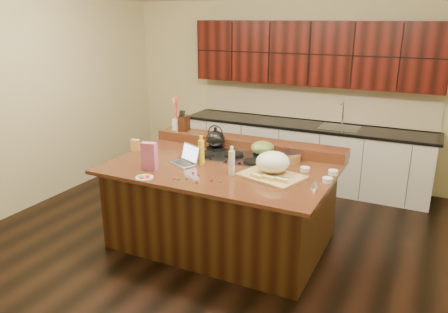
% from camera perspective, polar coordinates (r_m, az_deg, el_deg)
% --- Properties ---
extents(room, '(5.52, 5.02, 2.72)m').
position_cam_1_polar(room, '(4.61, -0.28, 3.98)').
color(room, black).
rests_on(room, ground).
extents(island, '(2.40, 1.60, 0.92)m').
position_cam_1_polar(island, '(4.90, -0.26, -6.15)').
color(island, black).
rests_on(island, ground).
extents(back_ledge, '(2.40, 0.30, 0.12)m').
position_cam_1_polar(back_ledge, '(5.32, 3.10, 1.71)').
color(back_ledge, black).
rests_on(back_ledge, island).
extents(cooktop, '(0.92, 0.52, 0.05)m').
position_cam_1_polar(cooktop, '(4.98, 1.27, 0.08)').
color(cooktop, gray).
rests_on(cooktop, island).
extents(back_counter, '(3.70, 0.66, 2.40)m').
position_cam_1_polar(back_counter, '(6.62, 10.75, 4.66)').
color(back_counter, silver).
rests_on(back_counter, ground).
extents(kettle, '(0.26, 0.26, 0.20)m').
position_cam_1_polar(kettle, '(5.18, -1.12, 2.29)').
color(kettle, black).
rests_on(kettle, cooktop).
extents(green_bowl, '(0.27, 0.27, 0.15)m').
position_cam_1_polar(green_bowl, '(4.95, 5.06, 1.15)').
color(green_bowl, '#55702D').
rests_on(green_bowl, cooktop).
extents(laptop, '(0.36, 0.33, 0.20)m').
position_cam_1_polar(laptop, '(4.77, -4.90, -0.30)').
color(laptop, '#B7B7BC').
rests_on(laptop, island).
extents(oil_bottle, '(0.08, 0.08, 0.27)m').
position_cam_1_polar(oil_bottle, '(4.71, -2.99, 0.53)').
color(oil_bottle, yellow).
rests_on(oil_bottle, island).
extents(vinegar_bottle, '(0.07, 0.07, 0.25)m').
position_cam_1_polar(vinegar_bottle, '(4.39, 1.01, -0.86)').
color(vinegar_bottle, silver).
rests_on(vinegar_bottle, island).
extents(wooden_tray, '(0.69, 0.58, 0.24)m').
position_cam_1_polar(wooden_tray, '(4.41, 6.35, -1.13)').
color(wooden_tray, tan).
rests_on(wooden_tray, island).
extents(ramekin_a, '(0.11, 0.11, 0.04)m').
position_cam_1_polar(ramekin_a, '(4.35, 13.36, -2.99)').
color(ramekin_a, white).
rests_on(ramekin_a, island).
extents(ramekin_b, '(0.13, 0.13, 0.04)m').
position_cam_1_polar(ramekin_b, '(4.57, 14.07, -2.01)').
color(ramekin_b, white).
rests_on(ramekin_b, island).
extents(ramekin_c, '(0.13, 0.13, 0.04)m').
position_cam_1_polar(ramekin_c, '(4.60, 10.54, -1.66)').
color(ramekin_c, white).
rests_on(ramekin_c, island).
extents(strainer_bowl, '(0.25, 0.25, 0.09)m').
position_cam_1_polar(strainer_bowl, '(4.87, 8.57, -0.16)').
color(strainer_bowl, '#996B3F').
rests_on(strainer_bowl, island).
extents(kitchen_timer, '(0.10, 0.10, 0.07)m').
position_cam_1_polar(kitchen_timer, '(4.19, 11.75, -3.50)').
color(kitchen_timer, silver).
rests_on(kitchen_timer, island).
extents(pink_bag, '(0.17, 0.11, 0.29)m').
position_cam_1_polar(pink_bag, '(4.61, -9.73, 0.05)').
color(pink_bag, '#BC587F').
rests_on(pink_bag, island).
extents(candy_plate, '(0.19, 0.19, 0.01)m').
position_cam_1_polar(candy_plate, '(4.41, -10.36, -2.73)').
color(candy_plate, white).
rests_on(candy_plate, island).
extents(package_box, '(0.12, 0.09, 0.14)m').
position_cam_1_polar(package_box, '(5.30, -11.48, 1.43)').
color(package_box, '#DA9C4D').
rests_on(package_box, island).
extents(utensil_crock, '(0.15, 0.15, 0.14)m').
position_cam_1_polar(utensil_crock, '(5.74, -6.21, 4.18)').
color(utensil_crock, white).
rests_on(utensil_crock, back_ledge).
extents(knife_block, '(0.11, 0.17, 0.20)m').
position_cam_1_polar(knife_block, '(5.68, -5.23, 4.34)').
color(knife_block, black).
rests_on(knife_block, back_ledge).
extents(gumdrop_0, '(0.02, 0.02, 0.02)m').
position_cam_1_polar(gumdrop_0, '(4.20, -3.63, -3.46)').
color(gumdrop_0, red).
rests_on(gumdrop_0, island).
extents(gumdrop_1, '(0.02, 0.02, 0.02)m').
position_cam_1_polar(gumdrop_1, '(4.32, -4.85, -2.88)').
color(gumdrop_1, '#198C26').
rests_on(gumdrop_1, island).
extents(gumdrop_2, '(0.02, 0.02, 0.02)m').
position_cam_1_polar(gumdrop_2, '(4.34, -6.51, -2.84)').
color(gumdrop_2, red).
rests_on(gumdrop_2, island).
extents(gumdrop_3, '(0.02, 0.02, 0.02)m').
position_cam_1_polar(gumdrop_3, '(4.25, -3.59, -3.23)').
color(gumdrop_3, '#198C26').
rests_on(gumdrop_3, island).
extents(gumdrop_4, '(0.02, 0.02, 0.02)m').
position_cam_1_polar(gumdrop_4, '(4.43, -3.38, -2.31)').
color(gumdrop_4, red).
rests_on(gumdrop_4, island).
extents(gumdrop_5, '(0.02, 0.02, 0.02)m').
position_cam_1_polar(gumdrop_5, '(4.32, -5.99, -2.94)').
color(gumdrop_5, '#198C26').
rests_on(gumdrop_5, island).
extents(gumdrop_6, '(0.02, 0.02, 0.02)m').
position_cam_1_polar(gumdrop_6, '(4.25, -1.60, -3.15)').
color(gumdrop_6, red).
rests_on(gumdrop_6, island).
extents(gumdrop_7, '(0.02, 0.02, 0.02)m').
position_cam_1_polar(gumdrop_7, '(4.24, -0.47, -3.24)').
color(gumdrop_7, '#198C26').
rests_on(gumdrop_7, island).
extents(gumdrop_8, '(0.02, 0.02, 0.02)m').
position_cam_1_polar(gumdrop_8, '(4.47, -4.08, -2.13)').
color(gumdrop_8, red).
rests_on(gumdrop_8, island).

